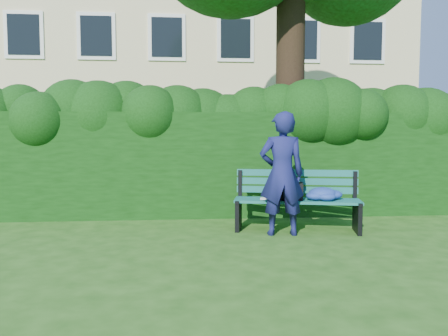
{
  "coord_description": "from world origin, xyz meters",
  "views": [
    {
      "loc": [
        -0.52,
        -5.58,
        1.42
      ],
      "look_at": [
        0.0,
        0.6,
        0.95
      ],
      "focal_mm": 35.0,
      "sensor_mm": 36.0,
      "label": 1
    }
  ],
  "objects": [
    {
      "name": "ground",
      "position": [
        0.0,
        0.0,
        0.0
      ],
      "size": [
        80.0,
        80.0,
        0.0
      ],
      "primitive_type": "plane",
      "color": "#234F14",
      "rests_on": "ground"
    },
    {
      "name": "apartment_building",
      "position": [
        -0.0,
        13.99,
        6.0
      ],
      "size": [
        16.0,
        8.08,
        12.0
      ],
      "color": "beige",
      "rests_on": "ground"
    },
    {
      "name": "hedge",
      "position": [
        0.0,
        2.2,
        0.9
      ],
      "size": [
        10.0,
        1.0,
        1.8
      ],
      "color": "black",
      "rests_on": "ground"
    },
    {
      "name": "park_bench",
      "position": [
        1.16,
        0.73,
        0.51
      ],
      "size": [
        1.91,
        0.93,
        0.89
      ],
      "rotation": [
        0.0,
        0.0,
        -0.21
      ],
      "color": "#115256",
      "rests_on": "ground"
    },
    {
      "name": "man_reading",
      "position": [
        0.81,
        0.46,
        0.87
      ],
      "size": [
        0.65,
        0.44,
        1.75
      ],
      "primitive_type": "imported",
      "rotation": [
        0.0,
        0.0,
        3.11
      ],
      "color": "#161A50",
      "rests_on": "ground"
    }
  ]
}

